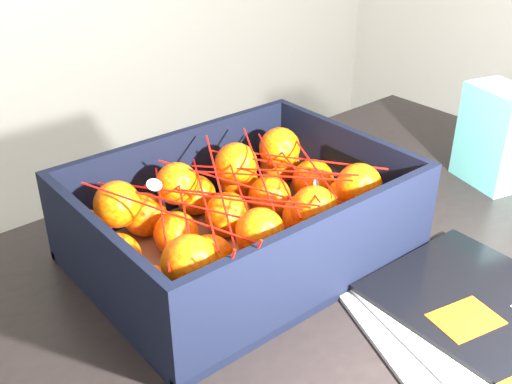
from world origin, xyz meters
TOP-DOWN VIEW (x-y plane):
  - table at (-0.05, 0.16)m, footprint 1.21×0.82m
  - magazine_stack at (-0.00, -0.01)m, footprint 0.31×0.34m
  - produce_crate at (-0.12, 0.29)m, footprint 0.42×0.31m
  - clementine_heap at (-0.12, 0.29)m, footprint 0.40×0.29m
  - mesh_net at (-0.13, 0.28)m, footprint 0.35×0.28m
  - retail_carton at (0.33, 0.19)m, footprint 0.10×0.12m

SIDE VIEW (x-z plane):
  - table at x=-0.05m, z-range 0.28..1.03m
  - magazine_stack at x=0.00m, z-range 0.75..0.77m
  - produce_crate at x=-0.12m, z-range 0.73..0.86m
  - clementine_heap at x=-0.12m, z-range 0.75..0.86m
  - retail_carton at x=0.33m, z-range 0.75..0.91m
  - mesh_net at x=-0.13m, z-range 0.82..0.90m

